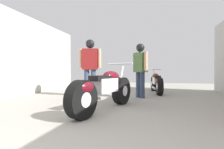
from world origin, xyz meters
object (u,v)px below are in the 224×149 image
Objects in this scene: motorcycle_black_naked at (156,83)px; mechanic_with_helmet at (140,65)px; mechanic_in_blue at (90,62)px; motorcycle_maroon_cruiser at (104,90)px.

motorcycle_black_naked is 1.18× the size of mechanic_with_helmet.
mechanic_in_blue is at bearing -175.06° from mechanic_with_helmet.
motorcycle_maroon_cruiser is 1.08× the size of motorcycle_black_naked.
mechanic_in_blue is 1.56m from mechanic_with_helmet.
motorcycle_black_naked is at bearing 68.83° from mechanic_with_helmet.
mechanic_in_blue is 1.10× the size of mechanic_with_helmet.
motorcycle_maroon_cruiser reaches higher than motorcycle_black_naked.
motorcycle_maroon_cruiser is at bearing -60.59° from mechanic_in_blue.
motorcycle_maroon_cruiser is at bearing -107.52° from mechanic_with_helmet.
mechanic_with_helmet is at bearing -111.17° from motorcycle_black_naked.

